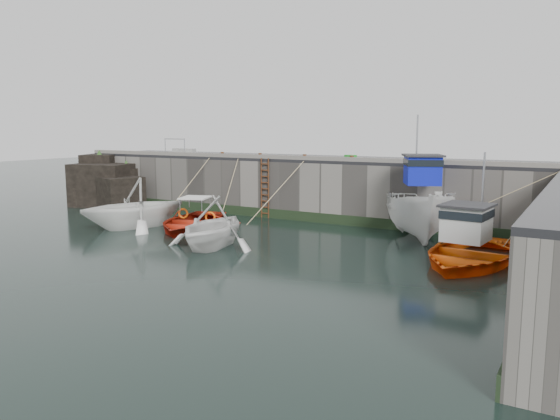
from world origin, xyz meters
The scene contains 23 objects.
ground centered at (0.00, 0.00, 0.00)m, with size 120.00×120.00×0.00m, color black.
quay_back centered at (0.00, 12.50, 1.50)m, with size 30.00×5.00×3.00m, color slate.
road_back centered at (0.00, 12.50, 3.08)m, with size 30.00×5.00×0.16m, color black.
kerb_back centered at (0.00, 10.15, 3.26)m, with size 30.00×0.30×0.20m, color slate.
algae_back centered at (0.00, 9.96, 0.25)m, with size 30.00×0.08×0.50m, color black.
algae_right centered at (11.96, 2.50, 0.25)m, with size 0.08×15.00×0.50m, color black.
rock_outcrop centered at (-12.92, 9.11, 1.26)m, with size 5.85×4.24×3.41m.
ladder centered at (-2.00, 9.91, 1.59)m, with size 0.51×0.08×3.20m.
boat_near_white centered at (-6.03, 4.34, 0.00)m, with size 4.44×5.14×2.71m, color white.
boat_near_white_rope centered at (-6.03, 8.42, 0.00)m, with size 0.04×4.09×3.10m, color tan, non-canonical shape.
boat_near_blue centered at (-3.38, 5.48, 0.00)m, with size 3.97×5.56×1.15m, color #A7200E.
boat_near_blue_rope centered at (-3.38, 8.99, 0.00)m, with size 0.04×3.29×3.10m, color tan, non-canonical shape.
boat_near_blacktrim centered at (-0.10, 2.76, 0.00)m, with size 3.90×4.52×2.38m, color silver.
boat_near_blacktrim_rope centered at (-0.10, 7.63, 0.00)m, with size 0.04×5.41×3.10m, color tan, non-canonical shape.
boat_far_white centered at (6.51, 9.11, 1.14)m, with size 5.36×7.52×5.72m.
boat_far_orange centered at (9.49, 5.18, 0.40)m, with size 4.92×6.48×4.26m.
fish_crate centered at (2.57, 10.62, 3.30)m, with size 0.54×0.36×0.29m, color green.
railing centered at (-8.75, 11.25, 3.36)m, with size 1.60×1.05×1.00m.
bollard_a centered at (-5.00, 10.25, 3.30)m, with size 0.18×0.18×0.28m, color #3F1E0F.
bollard_b centered at (-2.50, 10.25, 3.30)m, with size 0.18×0.18×0.28m, color #3F1E0F.
bollard_c centered at (0.20, 10.25, 3.30)m, with size 0.18×0.18×0.28m, color #3F1E0F.
bollard_d centered at (2.80, 10.25, 3.30)m, with size 0.18×0.18×0.28m, color #3F1E0F.
bollard_e centered at (6.00, 10.25, 3.30)m, with size 0.18×0.18×0.28m, color #3F1E0F.
Camera 1 is at (13.13, -14.70, 4.80)m, focal length 35.00 mm.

